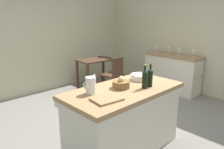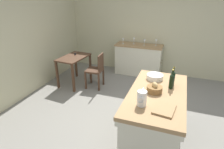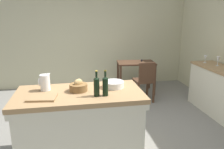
{
  "view_description": "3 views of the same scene",
  "coord_description": "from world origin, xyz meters",
  "px_view_note": "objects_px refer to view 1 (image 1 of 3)",
  "views": [
    {
      "loc": [
        -2.52,
        -2.49,
        1.88
      ],
      "look_at": [
        -0.04,
        0.09,
        0.9
      ],
      "focal_mm": 35.45,
      "sensor_mm": 36.0,
      "label": 1
    },
    {
      "loc": [
        -3.12,
        -0.8,
        2.34
      ],
      "look_at": [
        -0.02,
        0.33,
        0.9
      ],
      "focal_mm": 30.58,
      "sensor_mm": 36.0,
      "label": 2
    },
    {
      "loc": [
        -0.52,
        -3.33,
        1.89
      ],
      "look_at": [
        0.1,
        0.1,
        0.95
      ],
      "focal_mm": 35.39,
      "sensor_mm": 36.0,
      "label": 3
    }
  ],
  "objects_px": {
    "wooden_chair": "(114,74)",
    "bread_basket": "(121,84)",
    "wine_glass_left": "(179,51)",
    "wash_bowl": "(140,77)",
    "writing_desk": "(96,64)",
    "wine_glass_right": "(156,49)",
    "wine_glass_far_left": "(193,52)",
    "wine_glass_middle": "(169,49)",
    "pitcher": "(91,85)",
    "island_table": "(124,117)",
    "side_cabinet": "(172,73)",
    "cutting_board": "(107,99)",
    "wine_bottle_amber": "(145,79)",
    "wine_bottle_dark": "(150,77)"
  },
  "relations": [
    {
      "from": "wash_bowl",
      "to": "cutting_board",
      "type": "bearing_deg",
      "value": -164.26
    },
    {
      "from": "pitcher",
      "to": "wine_glass_far_left",
      "type": "relative_size",
      "value": 1.4
    },
    {
      "from": "bread_basket",
      "to": "wine_glass_middle",
      "type": "height_order",
      "value": "wine_glass_middle"
    },
    {
      "from": "wooden_chair",
      "to": "wine_glass_middle",
      "type": "distance_m",
      "value": 1.53
    },
    {
      "from": "wash_bowl",
      "to": "wine_bottle_dark",
      "type": "height_order",
      "value": "wine_bottle_dark"
    },
    {
      "from": "pitcher",
      "to": "wine_glass_left",
      "type": "height_order",
      "value": "pitcher"
    },
    {
      "from": "wine_glass_left",
      "to": "wine_glass_middle",
      "type": "distance_m",
      "value": 0.32
    },
    {
      "from": "bread_basket",
      "to": "island_table",
      "type": "bearing_deg",
      "value": -81.0
    },
    {
      "from": "pitcher",
      "to": "wine_bottle_dark",
      "type": "bearing_deg",
      "value": -24.42
    },
    {
      "from": "island_table",
      "to": "wine_glass_middle",
      "type": "xyz_separation_m",
      "value": [
        2.75,
        1.06,
        0.55
      ]
    },
    {
      "from": "wash_bowl",
      "to": "wine_glass_left",
      "type": "xyz_separation_m",
      "value": [
        2.23,
        0.63,
        0.07
      ]
    },
    {
      "from": "bread_basket",
      "to": "wine_bottle_dark",
      "type": "xyz_separation_m",
      "value": [
        0.32,
        -0.24,
        0.07
      ]
    },
    {
      "from": "side_cabinet",
      "to": "cutting_board",
      "type": "xyz_separation_m",
      "value": [
        -3.17,
        -1.04,
        0.47
      ]
    },
    {
      "from": "wooden_chair",
      "to": "pitcher",
      "type": "xyz_separation_m",
      "value": [
        -1.91,
        -1.55,
        0.52
      ]
    },
    {
      "from": "island_table",
      "to": "cutting_board",
      "type": "relative_size",
      "value": 4.99
    },
    {
      "from": "side_cabinet",
      "to": "writing_desk",
      "type": "bearing_deg",
      "value": 130.72
    },
    {
      "from": "cutting_board",
      "to": "wine_bottle_dark",
      "type": "relative_size",
      "value": 1.01
    },
    {
      "from": "wooden_chair",
      "to": "bread_basket",
      "type": "bearing_deg",
      "value": -131.74
    },
    {
      "from": "pitcher",
      "to": "bread_basket",
      "type": "bearing_deg",
      "value": -13.97
    },
    {
      "from": "wash_bowl",
      "to": "cutting_board",
      "type": "relative_size",
      "value": 0.86
    },
    {
      "from": "wooden_chair",
      "to": "wine_glass_far_left",
      "type": "xyz_separation_m",
      "value": [
        1.3,
        -1.28,
        0.54
      ]
    },
    {
      "from": "writing_desk",
      "to": "cutting_board",
      "type": "height_order",
      "value": "cutting_board"
    },
    {
      "from": "bread_basket",
      "to": "wine_bottle_dark",
      "type": "bearing_deg",
      "value": -36.08
    },
    {
      "from": "wine_bottle_amber",
      "to": "wine_glass_middle",
      "type": "distance_m",
      "value": 2.83
    },
    {
      "from": "bread_basket",
      "to": "wine_glass_left",
      "type": "xyz_separation_m",
      "value": [
        2.72,
        0.7,
        0.06
      ]
    },
    {
      "from": "cutting_board",
      "to": "wine_glass_right",
      "type": "height_order",
      "value": "wine_glass_right"
    },
    {
      "from": "pitcher",
      "to": "wine_glass_left",
      "type": "bearing_deg",
      "value": 10.58
    },
    {
      "from": "side_cabinet",
      "to": "pitcher",
      "type": "distance_m",
      "value": 3.29
    },
    {
      "from": "bread_basket",
      "to": "wine_glass_left",
      "type": "height_order",
      "value": "wine_glass_left"
    },
    {
      "from": "cutting_board",
      "to": "wine_bottle_amber",
      "type": "distance_m",
      "value": 0.67
    },
    {
      "from": "writing_desk",
      "to": "wine_glass_right",
      "type": "relative_size",
      "value": 5.94
    },
    {
      "from": "island_table",
      "to": "cutting_board",
      "type": "height_order",
      "value": "cutting_board"
    },
    {
      "from": "island_table",
      "to": "wine_glass_middle",
      "type": "distance_m",
      "value": 3.0
    },
    {
      "from": "island_table",
      "to": "wash_bowl",
      "type": "xyz_separation_m",
      "value": [
        0.48,
        0.11,
        0.47
      ]
    },
    {
      "from": "bread_basket",
      "to": "wash_bowl",
      "type": "bearing_deg",
      "value": 7.58
    },
    {
      "from": "island_table",
      "to": "side_cabinet",
      "type": "bearing_deg",
      "value": 18.19
    },
    {
      "from": "wine_glass_left",
      "to": "bread_basket",
      "type": "bearing_deg",
      "value": -165.61
    },
    {
      "from": "wooden_chair",
      "to": "pitcher",
      "type": "bearing_deg",
      "value": -141.0
    },
    {
      "from": "wine_glass_far_left",
      "to": "wine_glass_left",
      "type": "bearing_deg",
      "value": 101.48
    },
    {
      "from": "wine_bottle_dark",
      "to": "wine_glass_far_left",
      "type": "distance_m",
      "value": 2.53
    },
    {
      "from": "side_cabinet",
      "to": "bread_basket",
      "type": "distance_m",
      "value": 2.9
    },
    {
      "from": "writing_desk",
      "to": "wine_bottle_dark",
      "type": "bearing_deg",
      "value": -114.3
    },
    {
      "from": "writing_desk",
      "to": "island_table",
      "type": "bearing_deg",
      "value": -121.88
    },
    {
      "from": "pitcher",
      "to": "bread_basket",
      "type": "distance_m",
      "value": 0.45
    },
    {
      "from": "wooden_chair",
      "to": "wine_bottle_dark",
      "type": "height_order",
      "value": "wine_bottle_dark"
    },
    {
      "from": "wash_bowl",
      "to": "wine_glass_middle",
      "type": "xyz_separation_m",
      "value": [
        2.27,
        0.95,
        0.09
      ]
    },
    {
      "from": "wine_glass_left",
      "to": "wine_glass_right",
      "type": "bearing_deg",
      "value": 93.23
    },
    {
      "from": "cutting_board",
      "to": "wine_glass_far_left",
      "type": "xyz_separation_m",
      "value": [
        3.22,
        0.57,
        0.12
      ]
    },
    {
      "from": "writing_desk",
      "to": "wine_glass_right",
      "type": "bearing_deg",
      "value": -39.1
    },
    {
      "from": "wine_glass_middle",
      "to": "cutting_board",
      "type": "bearing_deg",
      "value": -159.29
    }
  ]
}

